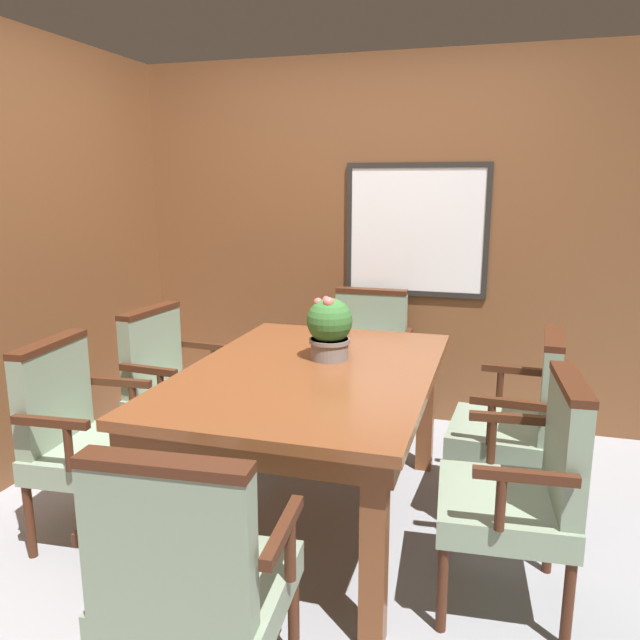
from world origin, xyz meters
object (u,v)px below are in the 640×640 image
chair_right_far (519,417)px  chair_left_near (82,433)px  potted_plant (329,327)px  chair_left_far (173,383)px  chair_head_far (366,356)px  chair_right_near (526,484)px  dining_table (311,388)px  chair_head_near (191,576)px

chair_right_far → chair_left_near: (-1.93, -0.77, 0.00)m
chair_left_near → potted_plant: bearing=-64.4°
chair_left_far → chair_head_far: (0.94, 0.88, 0.00)m
chair_left_far → chair_right_near: size_ratio=1.00×
dining_table → chair_right_far: (0.95, 0.36, -0.18)m
chair_right_far → chair_right_near: (0.01, -0.72, 0.00)m
chair_left_near → chair_right_near: bearing=-92.9°
chair_right_near → chair_head_near: size_ratio=1.00×
dining_table → potted_plant: (0.04, 0.18, 0.26)m
dining_table → chair_right_near: (0.96, -0.36, -0.18)m
dining_table → chair_head_far: size_ratio=1.80×
chair_head_far → dining_table: bearing=-89.8°
chair_left_near → chair_head_near: 1.28m
chair_right_far → chair_right_near: bearing=4.5°
chair_head_far → chair_left_near: 1.91m
chair_head_near → potted_plant: potted_plant is taller
chair_head_far → potted_plant: 1.15m
chair_left_far → potted_plant: 1.09m
potted_plant → chair_head_near: bearing=-91.0°
chair_head_near → dining_table: bearing=-93.6°
chair_left_far → chair_right_far: bearing=-85.1°
chair_right_near → chair_head_near: bearing=-51.9°
chair_left_far → chair_head_near: 1.85m
chair_right_far → chair_left_near: bearing=-64.8°
dining_table → chair_left_far: 1.02m
dining_table → chair_head_far: bearing=90.0°
chair_right_near → chair_head_far: 1.86m
chair_head_near → potted_plant: bearing=-95.3°
chair_right_far → chair_right_near: same height
chair_left_far → chair_head_far: same height
chair_right_near → potted_plant: size_ratio=2.94×
chair_left_far → chair_head_near: size_ratio=1.00×
chair_left_far → potted_plant: (0.98, -0.18, 0.43)m
chair_right_far → potted_plant: potted_plant is taller
chair_head_far → potted_plant: potted_plant is taller
chair_right_far → potted_plant: size_ratio=2.94×
potted_plant → chair_left_far: bearing=169.5°
potted_plant → chair_right_near: bearing=-30.0°
chair_right_near → potted_plant: bearing=-124.4°
dining_table → chair_left_near: size_ratio=1.80×
dining_table → chair_left_near: chair_left_near is taller
chair_right_far → chair_right_near: 0.72m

